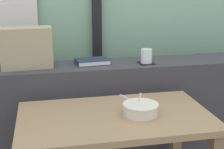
% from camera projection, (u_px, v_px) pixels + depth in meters
% --- Properties ---
extents(dark_console_ledge, '(2.80, 0.32, 0.86)m').
position_uv_depth(dark_console_ledge, '(112.00, 122.00, 2.39)').
color(dark_console_ledge, '#38383D').
rests_on(dark_console_ledge, ground).
extents(breakfast_table, '(1.03, 0.60, 0.71)m').
position_uv_depth(breakfast_table, '(115.00, 137.00, 1.83)').
color(breakfast_table, '#826849').
rests_on(breakfast_table, ground).
extents(coaster_square, '(0.10, 0.10, 0.00)m').
position_uv_depth(coaster_square, '(146.00, 63.00, 2.27)').
color(coaster_square, black).
rests_on(coaster_square, dark_console_ledge).
extents(juice_glass, '(0.08, 0.08, 0.09)m').
position_uv_depth(juice_glass, '(146.00, 57.00, 2.26)').
color(juice_glass, white).
rests_on(juice_glass, coaster_square).
extents(closed_book, '(0.23, 0.16, 0.03)m').
position_uv_depth(closed_book, '(92.00, 61.00, 2.26)').
color(closed_book, '#1E2D47').
rests_on(closed_book, dark_console_ledge).
extents(throw_pillow, '(0.33, 0.16, 0.26)m').
position_uv_depth(throw_pillow, '(26.00, 48.00, 2.13)').
color(throw_pillow, tan).
rests_on(throw_pillow, dark_console_ledge).
extents(soup_bowl, '(0.19, 0.19, 0.14)m').
position_uv_depth(soup_bowl, '(141.00, 109.00, 1.78)').
color(soup_bowl, silver).
rests_on(soup_bowl, breakfast_table).
extents(fork_utensil, '(0.09, 0.16, 0.01)m').
position_uv_depth(fork_utensil, '(129.00, 99.00, 2.02)').
color(fork_utensil, silver).
rests_on(fork_utensil, breakfast_table).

